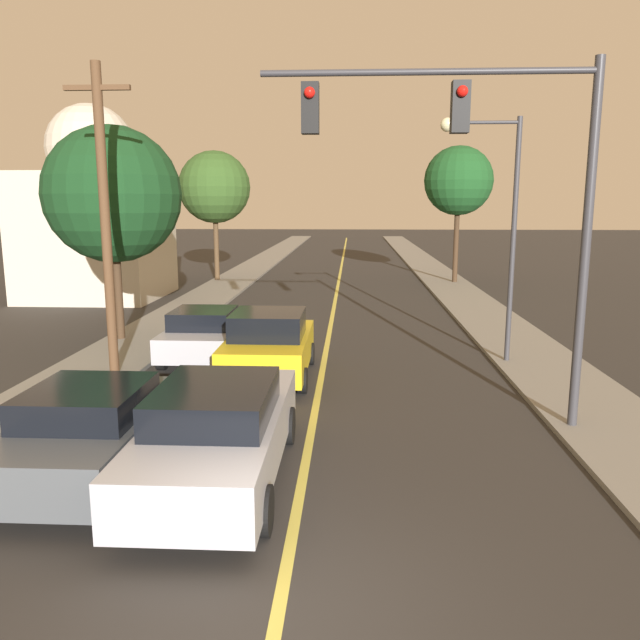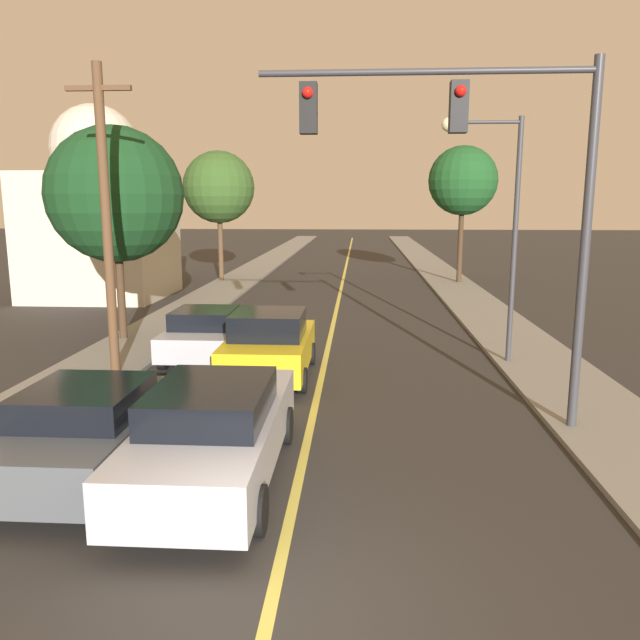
{
  "view_description": "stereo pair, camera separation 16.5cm",
  "coord_description": "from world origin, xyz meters",
  "px_view_note": "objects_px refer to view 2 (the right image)",
  "views": [
    {
      "loc": [
        0.77,
        -6.02,
        4.38
      ],
      "look_at": [
        0.0,
        8.74,
        1.6
      ],
      "focal_mm": 35.0,
      "sensor_mm": 36.0,
      "label": 1
    },
    {
      "loc": [
        0.93,
        -6.01,
        4.38
      ],
      "look_at": [
        0.0,
        8.74,
        1.6
      ],
      "focal_mm": 35.0,
      "sensor_mm": 36.0,
      "label": 2
    }
  ],
  "objects_px": {
    "car_near_lane_front": "(215,430)",
    "car_near_lane_second": "(269,345)",
    "domed_building_left": "(100,216)",
    "tree_left_far": "(219,187)",
    "car_outer_lane_second": "(206,333)",
    "tree_left_near": "(115,195)",
    "traffic_signal_mast": "(484,167)",
    "utility_pole_left": "(106,217)",
    "tree_right_near": "(463,181)",
    "streetlamp_right": "(496,204)",
    "car_outer_lane_front": "(90,429)"
  },
  "relations": [
    {
      "from": "car_near_lane_second",
      "to": "utility_pole_left",
      "type": "relative_size",
      "value": 0.56
    },
    {
      "from": "car_near_lane_second",
      "to": "car_outer_lane_second",
      "type": "relative_size",
      "value": 1.06
    },
    {
      "from": "utility_pole_left",
      "to": "tree_right_near",
      "type": "relative_size",
      "value": 1.04
    },
    {
      "from": "car_outer_lane_second",
      "to": "tree_right_near",
      "type": "relative_size",
      "value": 0.55
    },
    {
      "from": "domed_building_left",
      "to": "streetlamp_right",
      "type": "bearing_deg",
      "value": -36.68
    },
    {
      "from": "traffic_signal_mast",
      "to": "tree_right_near",
      "type": "xyz_separation_m",
      "value": [
        3.21,
        22.55,
        0.5
      ]
    },
    {
      "from": "tree_left_far",
      "to": "domed_building_left",
      "type": "bearing_deg",
      "value": -124.5
    },
    {
      "from": "tree_left_near",
      "to": "tree_left_far",
      "type": "xyz_separation_m",
      "value": [
        -0.25,
        15.57,
        0.6
      ]
    },
    {
      "from": "car_outer_lane_second",
      "to": "tree_right_near",
      "type": "height_order",
      "value": "tree_right_near"
    },
    {
      "from": "car_near_lane_second",
      "to": "utility_pole_left",
      "type": "distance_m",
      "value": 5.1
    },
    {
      "from": "car_near_lane_front",
      "to": "domed_building_left",
      "type": "bearing_deg",
      "value": 116.85
    },
    {
      "from": "car_near_lane_second",
      "to": "tree_left_far",
      "type": "distance_m",
      "value": 20.7
    },
    {
      "from": "car_near_lane_second",
      "to": "tree_left_far",
      "type": "xyz_separation_m",
      "value": [
        -5.55,
        19.46,
        4.37
      ]
    },
    {
      "from": "car_near_lane_front",
      "to": "tree_left_far",
      "type": "bearing_deg",
      "value": 102.28
    },
    {
      "from": "car_outer_lane_second",
      "to": "domed_building_left",
      "type": "distance_m",
      "value": 14.18
    },
    {
      "from": "car_near_lane_front",
      "to": "utility_pole_left",
      "type": "height_order",
      "value": "utility_pole_left"
    },
    {
      "from": "utility_pole_left",
      "to": "domed_building_left",
      "type": "bearing_deg",
      "value": 113.43
    },
    {
      "from": "car_outer_lane_second",
      "to": "streetlamp_right",
      "type": "xyz_separation_m",
      "value": [
        7.88,
        -0.12,
        3.59
      ]
    },
    {
      "from": "car_outer_lane_second",
      "to": "tree_left_near",
      "type": "relative_size",
      "value": 0.6
    },
    {
      "from": "car_near_lane_second",
      "to": "tree_right_near",
      "type": "bearing_deg",
      "value": 68.08
    },
    {
      "from": "car_near_lane_front",
      "to": "tree_left_near",
      "type": "bearing_deg",
      "value": 118.07
    },
    {
      "from": "car_near_lane_front",
      "to": "traffic_signal_mast",
      "type": "relative_size",
      "value": 0.76
    },
    {
      "from": "car_outer_lane_second",
      "to": "domed_building_left",
      "type": "height_order",
      "value": "domed_building_left"
    },
    {
      "from": "utility_pole_left",
      "to": "tree_right_near",
      "type": "distance_m",
      "value": 22.56
    },
    {
      "from": "car_outer_lane_front",
      "to": "traffic_signal_mast",
      "type": "height_order",
      "value": "traffic_signal_mast"
    },
    {
      "from": "car_near_lane_second",
      "to": "tree_left_near",
      "type": "bearing_deg",
      "value": 143.71
    },
    {
      "from": "car_near_lane_front",
      "to": "domed_building_left",
      "type": "xyz_separation_m",
      "value": [
        -9.79,
        19.33,
        2.95
      ]
    },
    {
      "from": "car_near_lane_second",
      "to": "domed_building_left",
      "type": "height_order",
      "value": "domed_building_left"
    },
    {
      "from": "car_near_lane_front",
      "to": "car_near_lane_second",
      "type": "relative_size",
      "value": 1.23
    },
    {
      "from": "car_outer_lane_front",
      "to": "streetlamp_right",
      "type": "bearing_deg",
      "value": 43.98
    },
    {
      "from": "traffic_signal_mast",
      "to": "car_outer_lane_second",
      "type": "bearing_deg",
      "value": 141.5
    },
    {
      "from": "car_near_lane_front",
      "to": "car_outer_lane_second",
      "type": "relative_size",
      "value": 1.31
    },
    {
      "from": "car_outer_lane_second",
      "to": "tree_left_far",
      "type": "height_order",
      "value": "tree_left_far"
    },
    {
      "from": "traffic_signal_mast",
      "to": "domed_building_left",
      "type": "xyz_separation_m",
      "value": [
        -14.28,
        16.71,
        -1.23
      ]
    },
    {
      "from": "car_near_lane_front",
      "to": "tree_right_near",
      "type": "relative_size",
      "value": 0.72
    },
    {
      "from": "tree_right_near",
      "to": "domed_building_left",
      "type": "relative_size",
      "value": 0.83
    },
    {
      "from": "streetlamp_right",
      "to": "car_outer_lane_front",
      "type": "bearing_deg",
      "value": -136.02
    },
    {
      "from": "car_near_lane_front",
      "to": "traffic_signal_mast",
      "type": "height_order",
      "value": "traffic_signal_mast"
    },
    {
      "from": "car_near_lane_second",
      "to": "streetlamp_right",
      "type": "height_order",
      "value": "streetlamp_right"
    },
    {
      "from": "tree_left_near",
      "to": "tree_right_near",
      "type": "bearing_deg",
      "value": 49.55
    },
    {
      "from": "traffic_signal_mast",
      "to": "utility_pole_left",
      "type": "relative_size",
      "value": 0.9
    },
    {
      "from": "car_near_lane_second",
      "to": "car_outer_lane_front",
      "type": "relative_size",
      "value": 0.98
    },
    {
      "from": "car_near_lane_front",
      "to": "utility_pole_left",
      "type": "distance_m",
      "value": 7.82
    },
    {
      "from": "tree_left_near",
      "to": "tree_left_far",
      "type": "distance_m",
      "value": 15.58
    },
    {
      "from": "car_outer_lane_second",
      "to": "tree_left_near",
      "type": "height_order",
      "value": "tree_left_near"
    },
    {
      "from": "streetlamp_right",
      "to": "utility_pole_left",
      "type": "relative_size",
      "value": 0.86
    },
    {
      "from": "car_near_lane_front",
      "to": "car_outer_lane_front",
      "type": "distance_m",
      "value": 2.07
    },
    {
      "from": "tree_left_near",
      "to": "tree_left_far",
      "type": "relative_size",
      "value": 0.93
    },
    {
      "from": "car_near_lane_front",
      "to": "tree_right_near",
      "type": "height_order",
      "value": "tree_right_near"
    },
    {
      "from": "traffic_signal_mast",
      "to": "tree_left_far",
      "type": "xyz_separation_m",
      "value": [
        -10.04,
        22.88,
        0.19
      ]
    }
  ]
}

